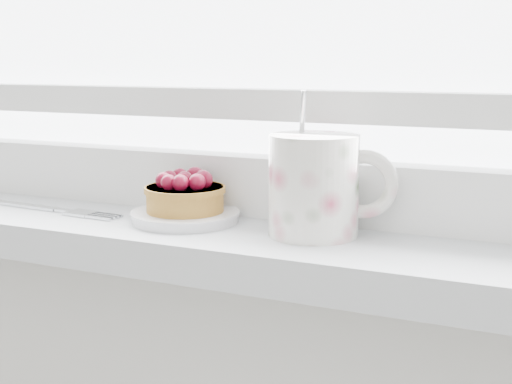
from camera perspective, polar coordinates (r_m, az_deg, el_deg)
The scene contains 4 objects.
saucer at distance 0.81m, azimuth -5.67°, elevation -1.94°, with size 0.12×0.12×0.01m, color silver.
raspberry_tart at distance 0.81m, azimuth -5.68°, elevation -0.10°, with size 0.09×0.09×0.05m.
floral_mug at distance 0.74m, azimuth 4.92°, elevation 0.70°, with size 0.14×0.12×0.15m.
fork at distance 0.91m, azimuth -16.54°, elevation -1.25°, with size 0.22×0.04×0.00m.
Camera 1 is at (0.34, 1.22, 1.12)m, focal length 50.00 mm.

